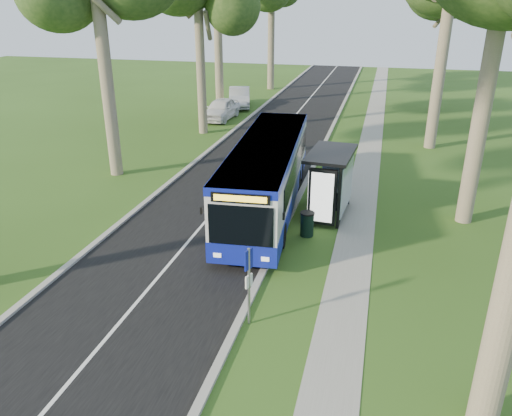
{
  "coord_description": "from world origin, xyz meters",
  "views": [
    {
      "loc": [
        3.61,
        -15.74,
        9.05
      ],
      "look_at": [
        -0.79,
        1.44,
        1.6
      ],
      "focal_mm": 35.0,
      "sensor_mm": 36.0,
      "label": 1
    }
  ],
  "objects_px": {
    "bus_shelter": "(333,174)",
    "bus_stop_sign": "(249,278)",
    "bus": "(267,175)",
    "car_white": "(221,109)",
    "litter_bin": "(307,224)",
    "car_silver": "(239,97)"
  },
  "relations": [
    {
      "from": "car_white",
      "to": "bus_shelter",
      "type": "bearing_deg",
      "value": -56.07
    },
    {
      "from": "bus_shelter",
      "to": "litter_bin",
      "type": "distance_m",
      "value": 2.64
    },
    {
      "from": "bus_shelter",
      "to": "bus",
      "type": "bearing_deg",
      "value": 179.24
    },
    {
      "from": "bus_stop_sign",
      "to": "car_silver",
      "type": "bearing_deg",
      "value": 128.21
    },
    {
      "from": "litter_bin",
      "to": "car_silver",
      "type": "xyz_separation_m",
      "value": [
        -10.1,
        24.97,
        0.33
      ]
    },
    {
      "from": "bus_stop_sign",
      "to": "bus_shelter",
      "type": "bearing_deg",
      "value": 101.83
    },
    {
      "from": "bus_shelter",
      "to": "bus_stop_sign",
      "type": "bearing_deg",
      "value": -95.2
    },
    {
      "from": "car_white",
      "to": "litter_bin",
      "type": "bearing_deg",
      "value": -60.4
    },
    {
      "from": "bus",
      "to": "car_silver",
      "type": "xyz_separation_m",
      "value": [
        -7.86,
        22.68,
        -0.81
      ]
    },
    {
      "from": "bus_shelter",
      "to": "car_white",
      "type": "distance_m",
      "value": 20.8
    },
    {
      "from": "bus_stop_sign",
      "to": "bus_shelter",
      "type": "xyz_separation_m",
      "value": [
        1.46,
        8.47,
        0.49
      ]
    },
    {
      "from": "car_white",
      "to": "car_silver",
      "type": "height_order",
      "value": "car_silver"
    },
    {
      "from": "bus",
      "to": "bus_stop_sign",
      "type": "bearing_deg",
      "value": -84.8
    },
    {
      "from": "bus",
      "to": "litter_bin",
      "type": "distance_m",
      "value": 3.4
    },
    {
      "from": "bus",
      "to": "bus_shelter",
      "type": "bearing_deg",
      "value": -9.87
    },
    {
      "from": "car_white",
      "to": "bus",
      "type": "bearing_deg",
      "value": -63.2
    },
    {
      "from": "bus",
      "to": "car_silver",
      "type": "bearing_deg",
      "value": 104.6
    },
    {
      "from": "bus",
      "to": "car_white",
      "type": "height_order",
      "value": "bus"
    },
    {
      "from": "bus",
      "to": "litter_bin",
      "type": "height_order",
      "value": "bus"
    },
    {
      "from": "litter_bin",
      "to": "car_white",
      "type": "distance_m",
      "value": 22.16
    },
    {
      "from": "bus_shelter",
      "to": "litter_bin",
      "type": "relative_size",
      "value": 3.42
    },
    {
      "from": "litter_bin",
      "to": "car_silver",
      "type": "bearing_deg",
      "value": 112.02
    }
  ]
}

